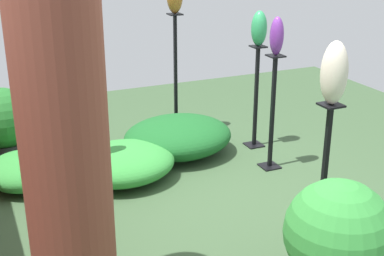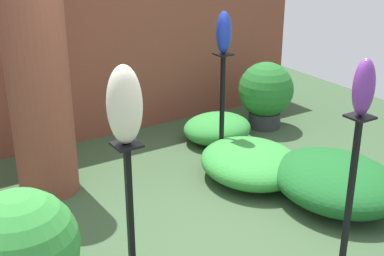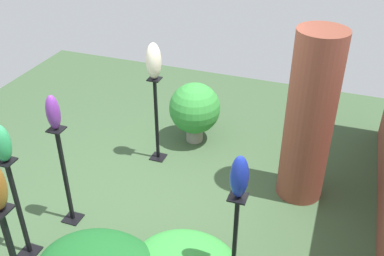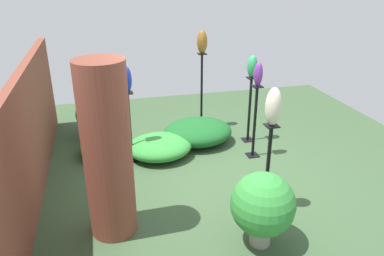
{
  "view_description": "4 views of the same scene",
  "coord_description": "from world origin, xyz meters",
  "px_view_note": "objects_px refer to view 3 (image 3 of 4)",
  "views": [
    {
      "loc": [
        -4.06,
        2.09,
        2.48
      ],
      "look_at": [
        -0.23,
        0.39,
        0.89
      ],
      "focal_mm": 50.0,
      "sensor_mm": 36.0,
      "label": 1
    },
    {
      "loc": [
        -2.22,
        -3.05,
        2.49
      ],
      "look_at": [
        -0.13,
        0.27,
        0.91
      ],
      "focal_mm": 50.0,
      "sensor_mm": 36.0,
      "label": 2
    },
    {
      "loc": [
        3.71,
        1.81,
        3.69
      ],
      "look_at": [
        -0.19,
        0.4,
        1.13
      ],
      "focal_mm": 42.0,
      "sensor_mm": 36.0,
      "label": 3
    },
    {
      "loc": [
        -4.83,
        1.56,
        3.02
      ],
      "look_at": [
        0.07,
        0.33,
        0.82
      ],
      "focal_mm": 35.0,
      "sensor_mm": 36.0,
      "label": 4
    }
  ],
  "objects_px": {
    "pedestal_ivory": "(157,123)",
    "art_vase_ivory": "(154,61)",
    "pedestal_violet": "(66,180)",
    "pedestal_jade": "(20,213)",
    "art_vase_violet": "(53,112)",
    "art_vase_jade": "(1,143)",
    "pedestal_cobalt": "(234,251)",
    "art_vase_cobalt": "(239,177)",
    "potted_plant_front_right": "(195,109)",
    "brick_pillar": "(310,119)"
  },
  "relations": [
    {
      "from": "pedestal_jade",
      "to": "potted_plant_front_right",
      "type": "xyz_separation_m",
      "value": [
        -2.7,
        0.93,
        -0.03
      ]
    },
    {
      "from": "pedestal_cobalt",
      "to": "pedestal_jade",
      "type": "xyz_separation_m",
      "value": [
        0.26,
        -2.18,
        0.01
      ]
    },
    {
      "from": "art_vase_cobalt",
      "to": "potted_plant_front_right",
      "type": "height_order",
      "value": "art_vase_cobalt"
    },
    {
      "from": "pedestal_ivory",
      "to": "pedestal_jade",
      "type": "relative_size",
      "value": 1.01
    },
    {
      "from": "pedestal_ivory",
      "to": "potted_plant_front_right",
      "type": "xyz_separation_m",
      "value": [
        -0.61,
        0.33,
        -0.03
      ]
    },
    {
      "from": "pedestal_cobalt",
      "to": "art_vase_violet",
      "type": "relative_size",
      "value": 3.07
    },
    {
      "from": "art_vase_violet",
      "to": "art_vase_jade",
      "type": "bearing_deg",
      "value": -14.15
    },
    {
      "from": "pedestal_cobalt",
      "to": "potted_plant_front_right",
      "type": "height_order",
      "value": "pedestal_cobalt"
    },
    {
      "from": "pedestal_ivory",
      "to": "art_vase_violet",
      "type": "height_order",
      "value": "art_vase_violet"
    },
    {
      "from": "pedestal_jade",
      "to": "art_vase_jade",
      "type": "distance_m",
      "value": 0.86
    },
    {
      "from": "pedestal_violet",
      "to": "brick_pillar",
      "type": "bearing_deg",
      "value": 120.25
    },
    {
      "from": "pedestal_cobalt",
      "to": "art_vase_ivory",
      "type": "bearing_deg",
      "value": -139.04
    },
    {
      "from": "pedestal_ivory",
      "to": "art_vase_ivory",
      "type": "xyz_separation_m",
      "value": [
        0.0,
        0.0,
        0.91
      ]
    },
    {
      "from": "pedestal_cobalt",
      "to": "art_vase_cobalt",
      "type": "bearing_deg",
      "value": 0.0
    },
    {
      "from": "pedestal_ivory",
      "to": "pedestal_violet",
      "type": "xyz_separation_m",
      "value": [
        1.49,
        -0.45,
        0.01
      ]
    },
    {
      "from": "pedestal_violet",
      "to": "art_vase_jade",
      "type": "xyz_separation_m",
      "value": [
        0.6,
        -0.15,
        0.84
      ]
    },
    {
      "from": "pedestal_cobalt",
      "to": "pedestal_jade",
      "type": "height_order",
      "value": "pedestal_jade"
    },
    {
      "from": "art_vase_jade",
      "to": "potted_plant_front_right",
      "type": "bearing_deg",
      "value": 160.96
    },
    {
      "from": "brick_pillar",
      "to": "pedestal_cobalt",
      "type": "xyz_separation_m",
      "value": [
        1.75,
        -0.39,
        -0.52
      ]
    },
    {
      "from": "pedestal_ivory",
      "to": "potted_plant_front_right",
      "type": "bearing_deg",
      "value": 151.42
    },
    {
      "from": "pedestal_violet",
      "to": "art_vase_ivory",
      "type": "bearing_deg",
      "value": 163.22
    },
    {
      "from": "pedestal_ivory",
      "to": "pedestal_cobalt",
      "type": "distance_m",
      "value": 2.42
    },
    {
      "from": "pedestal_cobalt",
      "to": "art_vase_violet",
      "type": "xyz_separation_m",
      "value": [
        -0.34,
        -2.03,
        0.9
      ]
    },
    {
      "from": "pedestal_jade",
      "to": "art_vase_jade",
      "type": "xyz_separation_m",
      "value": [
        0.0,
        0.0,
        0.86
      ]
    },
    {
      "from": "pedestal_violet",
      "to": "art_vase_ivory",
      "type": "xyz_separation_m",
      "value": [
        -1.49,
        0.45,
        0.9
      ]
    },
    {
      "from": "brick_pillar",
      "to": "pedestal_ivory",
      "type": "relative_size",
      "value": 1.74
    },
    {
      "from": "brick_pillar",
      "to": "pedestal_ivory",
      "type": "height_order",
      "value": "brick_pillar"
    },
    {
      "from": "pedestal_violet",
      "to": "art_vase_violet",
      "type": "distance_m",
      "value": 0.87
    },
    {
      "from": "art_vase_violet",
      "to": "brick_pillar",
      "type": "bearing_deg",
      "value": 120.25
    },
    {
      "from": "pedestal_ivory",
      "to": "art_vase_cobalt",
      "type": "xyz_separation_m",
      "value": [
        1.82,
        1.58,
        0.84
      ]
    },
    {
      "from": "pedestal_ivory",
      "to": "art_vase_cobalt",
      "type": "relative_size",
      "value": 2.95
    },
    {
      "from": "pedestal_ivory",
      "to": "art_vase_jade",
      "type": "xyz_separation_m",
      "value": [
        2.09,
        -0.6,
        0.85
      ]
    },
    {
      "from": "art_vase_ivory",
      "to": "art_vase_jade",
      "type": "distance_m",
      "value": 2.17
    },
    {
      "from": "pedestal_violet",
      "to": "pedestal_jade",
      "type": "bearing_deg",
      "value": -14.15
    },
    {
      "from": "pedestal_violet",
      "to": "art_vase_jade",
      "type": "relative_size",
      "value": 3.18
    },
    {
      "from": "art_vase_violet",
      "to": "potted_plant_front_right",
      "type": "bearing_deg",
      "value": 159.6
    },
    {
      "from": "pedestal_ivory",
      "to": "art_vase_violet",
      "type": "distance_m",
      "value": 1.79
    },
    {
      "from": "art_vase_violet",
      "to": "potted_plant_front_right",
      "type": "height_order",
      "value": "art_vase_violet"
    },
    {
      "from": "art_vase_violet",
      "to": "art_vase_cobalt",
      "type": "bearing_deg",
      "value": 80.58
    },
    {
      "from": "pedestal_cobalt",
      "to": "art_vase_violet",
      "type": "height_order",
      "value": "art_vase_violet"
    },
    {
      "from": "pedestal_cobalt",
      "to": "art_vase_cobalt",
      "type": "xyz_separation_m",
      "value": [
        0.0,
        0.0,
        0.86
      ]
    },
    {
      "from": "brick_pillar",
      "to": "art_vase_jade",
      "type": "distance_m",
      "value": 3.29
    },
    {
      "from": "art_vase_ivory",
      "to": "art_vase_cobalt",
      "type": "relative_size",
      "value": 1.15
    },
    {
      "from": "art_vase_cobalt",
      "to": "art_vase_jade",
      "type": "xyz_separation_m",
      "value": [
        0.26,
        -2.18,
        0.0
      ]
    },
    {
      "from": "brick_pillar",
      "to": "art_vase_cobalt",
      "type": "bearing_deg",
      "value": -12.6
    },
    {
      "from": "art_vase_cobalt",
      "to": "art_vase_jade",
      "type": "bearing_deg",
      "value": -83.09
    },
    {
      "from": "pedestal_cobalt",
      "to": "brick_pillar",
      "type": "bearing_deg",
      "value": 167.4
    },
    {
      "from": "art_vase_ivory",
      "to": "art_vase_jade",
      "type": "height_order",
      "value": "art_vase_ivory"
    },
    {
      "from": "pedestal_cobalt",
      "to": "art_vase_ivory",
      "type": "relative_size",
      "value": 2.5
    },
    {
      "from": "pedestal_jade",
      "to": "art_vase_jade",
      "type": "height_order",
      "value": "art_vase_jade"
    }
  ]
}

